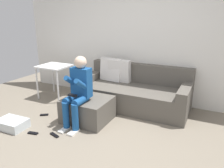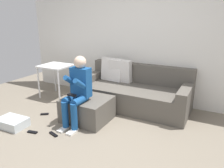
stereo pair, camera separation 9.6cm
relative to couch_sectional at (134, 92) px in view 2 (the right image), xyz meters
The scene contains 10 objects.
ground_plane 1.66m from the couch_sectional, 90.83° to the right, with size 7.27×7.27×0.00m, color slate.
wall_back 1.10m from the couch_sectional, 92.96° to the left, with size 5.59×0.10×2.60m, color silver.
couch_sectional is the anchor object (origin of this frame).
ottoman 1.05m from the couch_sectional, 116.22° to the right, with size 0.75×0.68×0.40m, color #59544C.
person_seated 1.28m from the couch_sectional, 114.53° to the right, with size 0.32×0.60×1.12m.
storage_bin 2.23m from the couch_sectional, 129.25° to the right, with size 0.47×0.32×0.14m, color silver.
side_table 1.75m from the couch_sectional, behind, with size 0.62×0.57×0.71m.
remote_near_ottoman 1.76m from the couch_sectional, 111.62° to the right, with size 0.18×0.04×0.02m, color black.
remote_by_storage_bin 1.99m from the couch_sectional, 119.54° to the right, with size 0.16×0.05×0.02m, color black.
remote_under_side_table 1.73m from the couch_sectional, 138.09° to the right, with size 0.14×0.05×0.02m, color black.
Camera 2 is at (1.53, -2.15, 1.72)m, focal length 35.01 mm.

